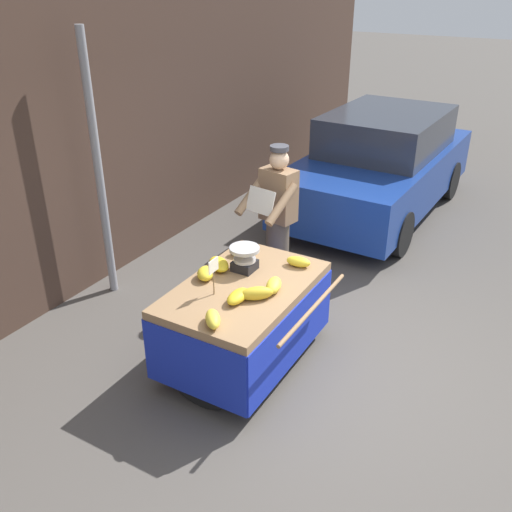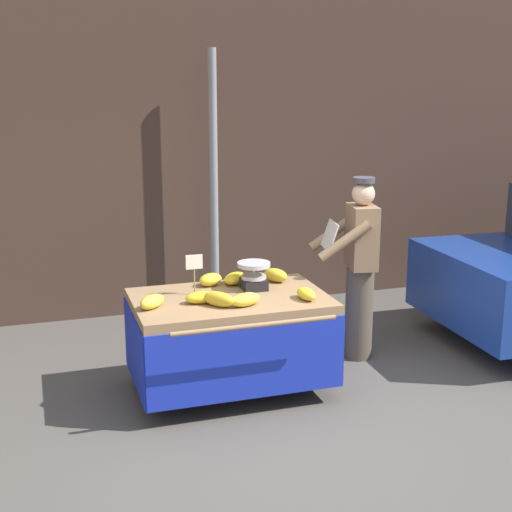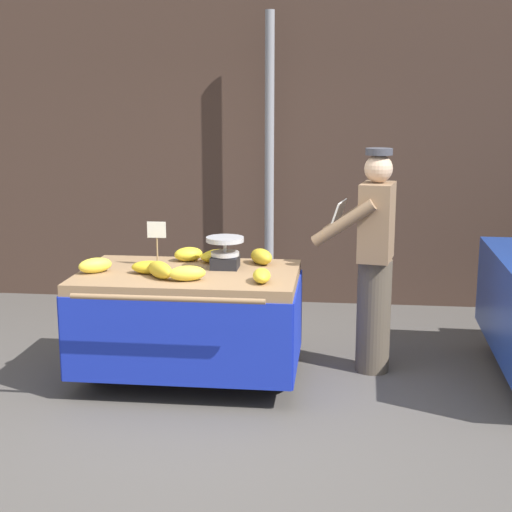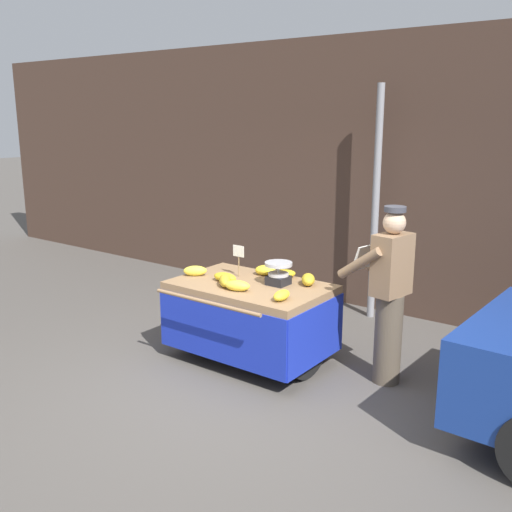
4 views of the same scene
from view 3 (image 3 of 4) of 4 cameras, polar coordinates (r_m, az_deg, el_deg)
The scene contains 15 objects.
ground_plane at distance 4.91m, azimuth -3.42°, elevation -12.90°, with size 60.00×60.00×0.00m, color #514C47.
back_wall at distance 7.63m, azimuth 0.57°, elevation 9.61°, with size 16.00×0.24×3.51m, color #473328.
street_pole at distance 7.23m, azimuth 1.03°, elevation 7.00°, with size 0.09×0.09×2.89m, color gray.
banana_cart at distance 5.45m, azimuth -5.19°, elevation -3.57°, with size 1.61×1.22×0.84m.
weighing_scale at distance 5.46m, azimuth -2.40°, elevation 0.26°, with size 0.28×0.28×0.24m.
price_sign at distance 5.54m, azimuth -7.66°, elevation 1.69°, with size 0.14×0.01×0.34m.
banana_bunch_0 at distance 5.21m, azimuth -7.39°, elevation -1.06°, with size 0.12×0.29×0.12m, color gold.
banana_bunch_1 at distance 5.74m, azimuth -5.22°, elevation 0.14°, with size 0.15×0.22×0.11m, color yellow.
banana_bunch_2 at distance 5.71m, azimuth -3.06°, elevation 0.02°, with size 0.17×0.29×0.09m, color gold.
banana_bunch_3 at distance 5.45m, azimuth -12.28°, elevation -0.71°, with size 0.12×0.25×0.11m, color yellow.
banana_bunch_4 at distance 5.11m, azimuth -5.32°, elevation -1.33°, with size 0.13×0.26×0.11m, color yellow.
banana_bunch_5 at distance 5.05m, azimuth 0.44°, elevation -1.52°, with size 0.12×0.23×0.09m, color yellow.
banana_bunch_6 at distance 5.60m, azimuth 0.41°, elevation -0.05°, with size 0.13×0.24×0.12m, color gold.
banana_bunch_7 at distance 5.35m, azimuth -8.14°, elevation -0.87°, with size 0.14×0.27×0.09m, color gold.
vendor_person at distance 5.66m, azimuth 9.02°, elevation -0.32°, with size 0.64×0.59×1.71m.
Camera 3 is at (0.79, -4.39, 2.05)m, focal length 51.96 mm.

